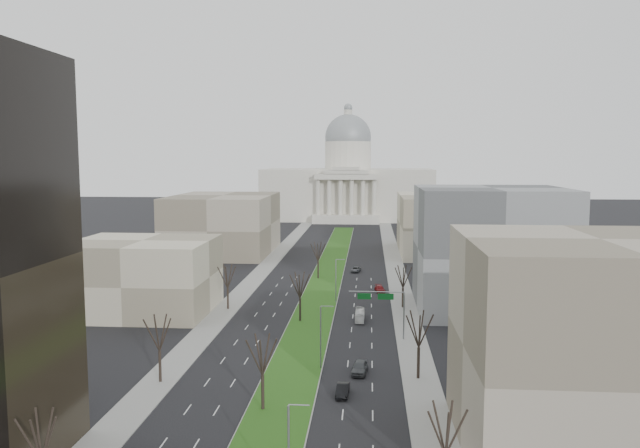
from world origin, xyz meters
The scene contains 27 objects.
ground centered at (0.00, 120.00, 0.00)m, with size 600.00×600.00×0.00m, color black.
median centered at (0.00, 118.99, 0.10)m, with size 8.00×222.03×0.20m.
sidewalk_left centered at (-17.50, 95.00, 0.07)m, with size 5.00×330.00×0.15m, color gray.
sidewalk_right centered at (17.50, 95.00, 0.07)m, with size 5.00×330.00×0.15m, color gray.
capitol centered at (0.00, 269.59, 16.31)m, with size 80.00×46.00×55.00m.
building_beige_left centered at (-33.00, 85.00, 7.00)m, with size 26.00×22.00×14.00m, color gray.
building_tan_right centered at (33.00, 32.00, 11.00)m, with size 26.00×24.00×22.00m, color gray.
building_grey_right centered at (34.00, 92.00, 12.00)m, with size 28.00×26.00×24.00m, color #575A5C.
building_far_left centered at (-35.00, 160.00, 9.00)m, with size 30.00×40.00×18.00m, color gray.
building_far_right centered at (35.00, 165.00, 9.00)m, with size 30.00×40.00×18.00m, color gray.
tree_left_near centered at (-17.20, 18.00, 6.61)m, with size 5.10×5.10×9.18m.
tree_left_mid centered at (-17.20, 48.00, 7.00)m, with size 5.40×5.40×9.72m.
tree_left_far centered at (-17.20, 88.00, 6.84)m, with size 5.28×5.28×9.50m.
tree_right_near centered at (17.20, 22.00, 6.69)m, with size 5.16×5.16×9.29m.
tree_right_mid centered at (17.20, 52.00, 7.16)m, with size 5.52×5.52×9.94m.
tree_right_far centered at (17.20, 92.00, 6.53)m, with size 5.04×5.04×9.07m.
tree_median_a centered at (-2.00, 40.00, 7.00)m, with size 5.40×5.40×9.72m.
tree_median_b centered at (-2.00, 80.00, 7.00)m, with size 5.40×5.40×9.72m.
tree_median_c centered at (-2.00, 120.00, 7.00)m, with size 5.40×5.40×9.72m.
streetlamp_median_b centered at (3.76, 55.00, 4.81)m, with size 1.90×0.20×9.16m.
streetlamp_median_c centered at (3.76, 95.00, 4.81)m, with size 1.90×0.20×9.16m.
mast_arm_signs centered at (13.49, 70.03, 6.11)m, with size 9.12×0.24×8.09m.
car_grey_near centered at (9.27, 53.63, 0.86)m, with size 2.02×5.02×1.71m, color #44474B.
car_black centered at (7.24, 45.36, 0.72)m, with size 1.51×4.34×1.43m, color black.
car_red centered at (12.89, 106.50, 0.67)m, with size 1.89×4.64×1.35m, color maroon.
car_grey_far centered at (7.04, 130.06, 0.65)m, with size 2.16×4.68×1.30m, color #4A4D52.
box_van centered at (8.85, 81.85, 0.96)m, with size 1.62×6.92×1.93m, color white.
Camera 1 is at (10.39, -30.41, 30.03)m, focal length 35.00 mm.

